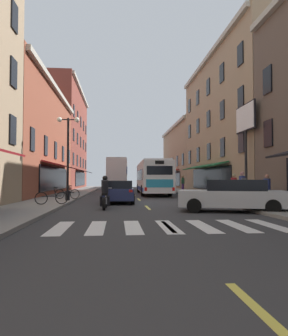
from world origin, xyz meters
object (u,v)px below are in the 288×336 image
at_px(box_truck, 117,174).
at_px(sedan_near, 232,195).
at_px(motorcycle_rider, 105,195).
at_px(street_lamp_twin, 68,154).
at_px(pedestrian_far, 183,183).
at_px(sedan_mid, 119,191).
at_px(bicycle_mid, 67,194).
at_px(transit_bus, 152,177).
at_px(pedestrian_mid, 234,187).
at_px(pedestrian_near, 242,186).
at_px(pedestrian_rear, 267,189).
at_px(sedan_far, 116,184).
at_px(billboard_sign, 246,127).
at_px(bicycle_near, 52,197).

distance_m(box_truck, sedan_near, 26.62).
distance_m(sedan_near, motorcycle_rider, 6.11).
relative_size(sedan_near, street_lamp_twin, 0.94).
distance_m(box_truck, pedestrian_far, 8.96).
bearing_deg(sedan_mid, sedan_near, -48.93).
bearing_deg(bicycle_mid, transit_bus, 51.86).
xyz_separation_m(box_truck, pedestrian_mid, (7.22, -20.98, -1.09)).
height_order(pedestrian_near, pedestrian_rear, pedestrian_near).
relative_size(sedan_near, bicycle_mid, 2.92).
distance_m(box_truck, motorcycle_rider, 24.26).
height_order(sedan_near, pedestrian_mid, pedestrian_mid).
relative_size(sedan_far, pedestrian_far, 2.57).
xyz_separation_m(transit_bus, sedan_mid, (-3.37, -10.71, -0.96)).
relative_size(sedan_mid, street_lamp_twin, 0.82).
distance_m(billboard_sign, pedestrian_far, 15.35).
bearing_deg(box_truck, billboard_sign, -66.34).
height_order(billboard_sign, pedestrian_mid, billboard_sign).
xyz_separation_m(box_truck, sedan_far, (-0.25, 8.33, -1.39)).
bearing_deg(pedestrian_near, pedestrian_mid, 95.87).
height_order(bicycle_near, street_lamp_twin, street_lamp_twin).
xyz_separation_m(billboard_sign, motorcycle_rider, (-9.24, -4.57, -4.32)).
distance_m(sedan_mid, street_lamp_twin, 4.01).
relative_size(sedan_near, pedestrian_far, 2.87).
xyz_separation_m(box_truck, sedan_near, (5.17, -26.08, -1.35)).
height_order(sedan_near, bicycle_near, sedan_near).
xyz_separation_m(billboard_sign, bicycle_mid, (-12.03, 1.42, -4.52)).
relative_size(sedan_mid, sedan_far, 0.97).
bearing_deg(pedestrian_near, bicycle_mid, 160.18).
distance_m(billboard_sign, street_lamp_twin, 11.92).
height_order(billboard_sign, sedan_near, billboard_sign).
xyz_separation_m(bicycle_mid, pedestrian_rear, (11.34, -5.68, 0.46)).
bearing_deg(transit_bus, street_lamp_twin, -122.58).
relative_size(transit_bus, sedan_mid, 2.79).
bearing_deg(street_lamp_twin, pedestrian_near, -12.02).
bearing_deg(sedan_mid, street_lamp_twin, 172.71).
distance_m(box_truck, street_lamp_twin, 20.07).
bearing_deg(bicycle_mid, motorcycle_rider, -65.06).
distance_m(transit_bus, pedestrian_mid, 12.12).
height_order(sedan_mid, bicycle_mid, sedan_mid).
relative_size(sedan_near, bicycle_near, 2.94).
bearing_deg(motorcycle_rider, box_truck, 88.49).
bearing_deg(sedan_far, pedestrian_far, -59.73).
distance_m(transit_bus, sedan_far, 18.22).
xyz_separation_m(billboard_sign, sedan_far, (-8.85, 27.97, -4.33)).
bearing_deg(sedan_near, bicycle_mid, 137.56).
distance_m(sedan_far, street_lamp_twin, 28.38).
xyz_separation_m(transit_bus, pedestrian_rear, (4.49, -14.40, -0.71)).
distance_m(sedan_mid, bicycle_mid, 4.02).
relative_size(sedan_near, pedestrian_near, 2.77).
xyz_separation_m(sedan_near, motorcycle_rider, (-5.81, 1.87, -0.03)).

